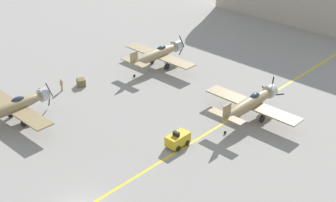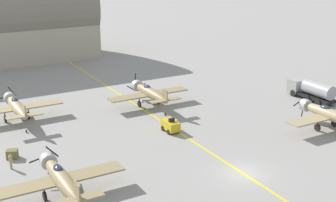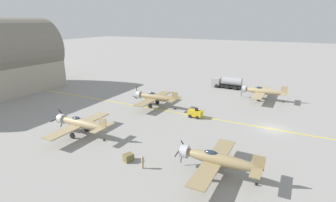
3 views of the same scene
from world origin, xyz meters
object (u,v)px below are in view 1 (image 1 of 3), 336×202
Objects in this scene: airplane_far_center at (251,103)px; supply_crate_by_tanker at (81,82)px; ground_crew_walking at (61,84)px; airplane_mid_left at (13,107)px; tow_tractor at (178,139)px; airplane_far_left at (158,54)px.

airplane_far_center is 22.50m from supply_crate_by_tanker.
airplane_mid_left is at bearing -71.74° from ground_crew_walking.
ground_crew_walking is (-19.38, -0.88, 0.11)m from tow_tractor.
airplane_far_center is at bearing 21.19° from supply_crate_by_tanker.
ground_crew_walking is (-2.76, 8.37, -1.11)m from airplane_mid_left.
airplane_mid_left is 8.88m from ground_crew_walking.
airplane_far_left reaches higher than tow_tractor.
ground_crew_walking reaches higher than supply_crate_by_tanker.
supply_crate_by_tanker is (0.66, 2.57, -0.42)m from ground_crew_walking.
airplane_mid_left is 19.06m from tow_tractor.
airplane_far_left is at bearing 140.48° from tow_tractor.
tow_tractor is 2.24× the size of supply_crate_by_tanker.
supply_crate_by_tanker is at bearing 75.59° from ground_crew_walking.
tow_tractor is 19.40m from ground_crew_walking.
airplane_mid_left is 11.25m from supply_crate_by_tanker.
ground_crew_walking is (-21.59, -10.69, -1.11)m from airplane_far_center.
airplane_mid_left is at bearing -88.01° from airplane_far_left.
airplane_far_left is at bearing 168.28° from airplane_far_center.
airplane_far_center is 24.12m from ground_crew_walking.
supply_crate_by_tanker is at bearing 103.80° from airplane_mid_left.
supply_crate_by_tanker is at bearing -160.70° from airplane_far_center.
airplane_mid_left reaches higher than tow_tractor.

